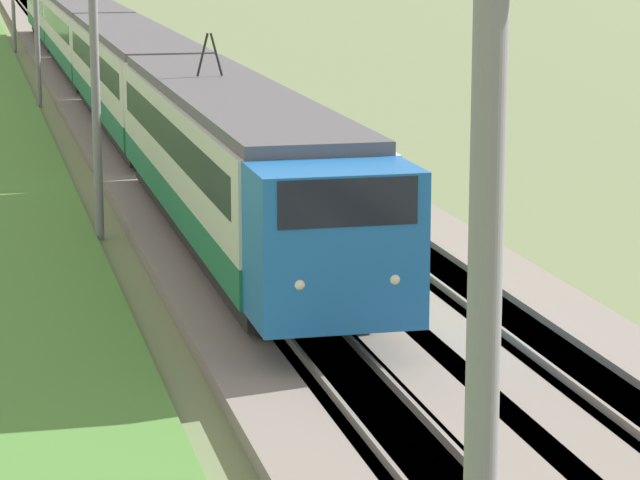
{
  "coord_description": "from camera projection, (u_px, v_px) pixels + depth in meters",
  "views": [
    {
      "loc": [
        -1.4,
        6.02,
        7.72
      ],
      "look_at": [
        24.13,
        0.0,
        2.21
      ],
      "focal_mm": 85.0,
      "sensor_mm": 36.0,
      "label": 1
    }
  ],
  "objects": [
    {
      "name": "ballast_main",
      "position": [
        147.0,
        148.0,
        51.86
      ],
      "size": [
        240.0,
        4.4,
        0.3
      ],
      "color": "gray",
      "rests_on": "ground"
    },
    {
      "name": "ballast_adjacent",
      "position": [
        259.0,
        144.0,
        52.74
      ],
      "size": [
        240.0,
        4.4,
        0.3
      ],
      "color": "gray",
      "rests_on": "ground"
    },
    {
      "name": "track_main",
      "position": [
        147.0,
        147.0,
        51.86
      ],
      "size": [
        240.0,
        1.57,
        0.45
      ],
      "color": "#4C4238",
      "rests_on": "ground"
    },
    {
      "name": "track_adjacent",
      "position": [
        259.0,
        144.0,
        52.74
      ],
      "size": [
        240.0,
        1.57,
        0.45
      ],
      "color": "#4C4238",
      "rests_on": "ground"
    },
    {
      "name": "passenger_train",
      "position": [
        106.0,
        50.0,
        65.17
      ],
      "size": [
        84.2,
        2.97,
        5.02
      ],
      "rotation": [
        0.0,
        0.0,
        3.14
      ],
      "color": "blue",
      "rests_on": "ground"
    },
    {
      "name": "catenary_mast_near",
      "position": [
        490.0,
        457.0,
        9.7
      ],
      "size": [
        0.22,
        2.56,
        8.44
      ],
      "color": "slate",
      "rests_on": "ground"
    },
    {
      "name": "catenary_mast_mid",
      "position": [
        97.0,
        67.0,
        36.67
      ],
      "size": [
        0.22,
        2.56,
        8.29
      ],
      "color": "slate",
      "rests_on": "ground"
    },
    {
      "name": "catenary_mast_far",
      "position": [
        38.0,
        7.0,
        63.64
      ],
      "size": [
        0.22,
        2.56,
        8.18
      ],
      "color": "slate",
      "rests_on": "ground"
    }
  ]
}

